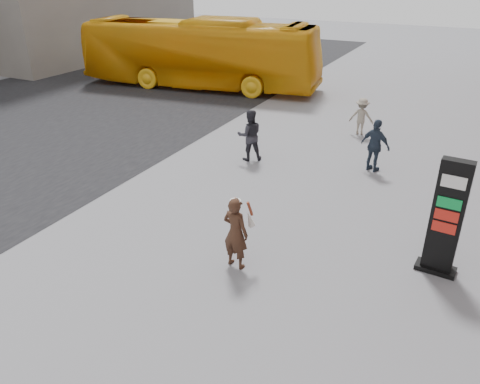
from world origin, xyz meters
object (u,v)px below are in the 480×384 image
at_px(pedestrian_a, 250,135).
at_px(pedestrian_c, 375,146).
at_px(pedestrian_b, 361,116).
at_px(info_pylon, 446,219).
at_px(bus, 199,53).
at_px(woman, 236,232).

distance_m(pedestrian_a, pedestrian_c, 4.21).
relative_size(pedestrian_a, pedestrian_c, 1.02).
xyz_separation_m(pedestrian_a, pedestrian_b, (2.81, 4.46, -0.15)).
xyz_separation_m(info_pylon, pedestrian_b, (-3.83, 8.56, -0.60)).
height_order(bus, pedestrian_a, bus).
bearing_deg(pedestrian_b, info_pylon, 111.85).
bearing_deg(pedestrian_c, woman, 96.53).
distance_m(info_pylon, pedestrian_a, 7.82).
height_order(info_pylon, pedestrian_b, info_pylon).
bearing_deg(pedestrian_a, info_pylon, 113.73).
bearing_deg(bus, pedestrian_a, -147.63).
xyz_separation_m(woman, bus, (-9.69, 14.46, 0.95)).
distance_m(woman, pedestrian_b, 10.41).
height_order(pedestrian_b, pedestrian_c, pedestrian_c).
distance_m(pedestrian_b, pedestrian_c, 3.73).
bearing_deg(pedestrian_a, pedestrian_b, -156.78).
relative_size(info_pylon, pedestrian_b, 1.81).
relative_size(pedestrian_b, pedestrian_c, 0.84).
xyz_separation_m(info_pylon, bus, (-13.80, 12.62, 0.49)).
bearing_deg(info_pylon, pedestrian_c, 121.30).
bearing_deg(pedestrian_b, woman, 86.20).
height_order(bus, pedestrian_c, bus).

